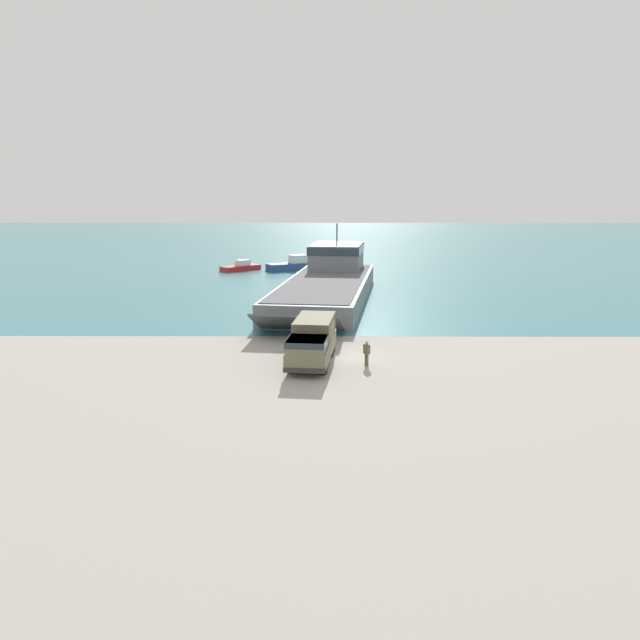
# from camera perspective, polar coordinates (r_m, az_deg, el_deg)

# --- Properties ---
(ground_plane) EXTENTS (240.00, 240.00, 0.00)m
(ground_plane) POSITION_cam_1_polar(r_m,az_deg,el_deg) (42.99, 2.79, -3.38)
(ground_plane) COLOR #9E998E
(water_surface) EXTENTS (240.00, 180.00, 0.01)m
(water_surface) POSITION_cam_1_polar(r_m,az_deg,el_deg) (138.12, 1.11, 7.05)
(water_surface) COLOR teal
(water_surface) RESTS_ON ground_plane
(landing_craft) EXTENTS (12.10, 34.46, 7.46)m
(landing_craft) POSITION_cam_1_polar(r_m,az_deg,el_deg) (67.41, 0.82, 3.68)
(landing_craft) COLOR slate
(landing_craft) RESTS_ON ground_plane
(military_truck) EXTENTS (3.37, 7.98, 2.81)m
(military_truck) POSITION_cam_1_polar(r_m,az_deg,el_deg) (41.18, -0.71, -1.92)
(military_truck) COLOR #6B664C
(military_truck) RESTS_ON ground_plane
(soldier_on_ramp) EXTENTS (0.46, 0.49, 1.65)m
(soldier_on_ramp) POSITION_cam_1_polar(r_m,az_deg,el_deg) (40.68, 4.29, -2.89)
(soldier_on_ramp) COLOR #566042
(soldier_on_ramp) RESTS_ON ground_plane
(moored_boat_a) EXTENTS (8.28, 5.74, 2.19)m
(moored_boat_a) POSITION_cam_1_polar(r_m,az_deg,el_deg) (90.31, -2.29, 5.04)
(moored_boat_a) COLOR navy
(moored_boat_a) RESTS_ON ground_plane
(moored_boat_b) EXTENTS (5.68, 5.54, 1.50)m
(moored_boat_b) POSITION_cam_1_polar(r_m,az_deg,el_deg) (90.61, -7.24, 4.83)
(moored_boat_b) COLOR #B22323
(moored_boat_b) RESTS_ON ground_plane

